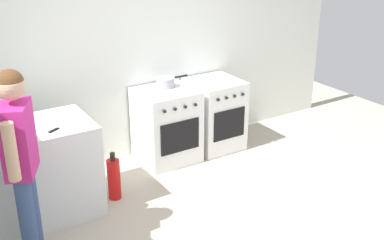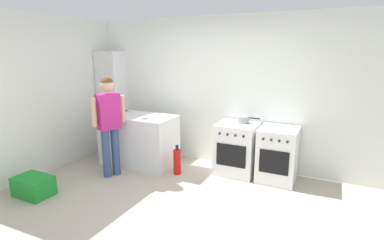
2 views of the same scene
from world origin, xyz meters
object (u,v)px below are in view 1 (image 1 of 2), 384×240
at_px(knife_utility, 59,128).
at_px(person, 20,153).
at_px(oven_left, 167,125).
at_px(oven_right, 215,114).
at_px(pot, 166,82).
at_px(fire_extinguisher, 114,179).

distance_m(knife_utility, person, 0.63).
distance_m(oven_left, oven_right, 0.67).
xyz_separation_m(oven_left, knife_utility, (-1.38, -0.55, 0.48)).
bearing_deg(knife_utility, person, -133.62).
xyz_separation_m(pot, person, (-1.86, -1.09, 0.06)).
bearing_deg(oven_left, pot, 60.38).
height_order(oven_left, knife_utility, knife_utility).
bearing_deg(oven_left, person, -151.09).
xyz_separation_m(oven_right, fire_extinguisher, (-1.54, -0.48, -0.21)).
relative_size(pot, person, 0.24).
bearing_deg(fire_extinguisher, pot, 31.81).
relative_size(pot, knife_utility, 1.65).
distance_m(pot, knife_utility, 1.57).
relative_size(oven_right, fire_extinguisher, 1.70).
relative_size(pot, fire_extinguisher, 0.78).
bearing_deg(knife_utility, oven_right, 14.96).
relative_size(person, fire_extinguisher, 3.23).
bearing_deg(oven_right, person, -158.01).
bearing_deg(oven_right, knife_utility, -165.04).
distance_m(oven_left, knife_utility, 1.56).
relative_size(oven_left, fire_extinguisher, 1.70).
distance_m(oven_right, fire_extinguisher, 1.62).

